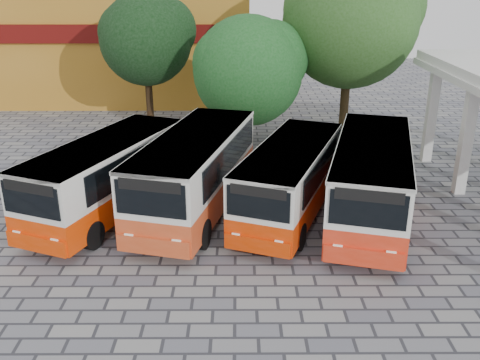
{
  "coord_description": "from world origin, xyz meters",
  "views": [
    {
      "loc": [
        -1.79,
        -15.36,
        9.01
      ],
      "look_at": [
        -1.7,
        3.88,
        1.5
      ],
      "focal_mm": 40.0,
      "sensor_mm": 36.0,
      "label": 1
    }
  ],
  "objects_px": {
    "bus_centre_right": "(290,177)",
    "bus_far_right": "(371,177)",
    "bus_far_left": "(107,173)",
    "bus_centre_left": "(195,169)"
  },
  "relations": [
    {
      "from": "bus_centre_right",
      "to": "bus_far_right",
      "type": "relative_size",
      "value": 0.92
    },
    {
      "from": "bus_centre_right",
      "to": "bus_far_right",
      "type": "distance_m",
      "value": 3.04
    },
    {
      "from": "bus_far_left",
      "to": "bus_centre_right",
      "type": "distance_m",
      "value": 7.09
    },
    {
      "from": "bus_far_left",
      "to": "bus_far_right",
      "type": "height_order",
      "value": "bus_far_right"
    },
    {
      "from": "bus_far_left",
      "to": "bus_centre_right",
      "type": "xyz_separation_m",
      "value": [
        7.09,
        -0.22,
        -0.07
      ]
    },
    {
      "from": "bus_far_left",
      "to": "bus_centre_left",
      "type": "distance_m",
      "value": 3.41
    },
    {
      "from": "bus_centre_left",
      "to": "bus_centre_right",
      "type": "relative_size",
      "value": 1.1
    },
    {
      "from": "bus_centre_left",
      "to": "bus_far_right",
      "type": "height_order",
      "value": "bus_centre_left"
    },
    {
      "from": "bus_centre_right",
      "to": "bus_far_left",
      "type": "bearing_deg",
      "value": -161.28
    },
    {
      "from": "bus_far_left",
      "to": "bus_centre_left",
      "type": "xyz_separation_m",
      "value": [
        3.41,
        0.15,
        0.11
      ]
    }
  ]
}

